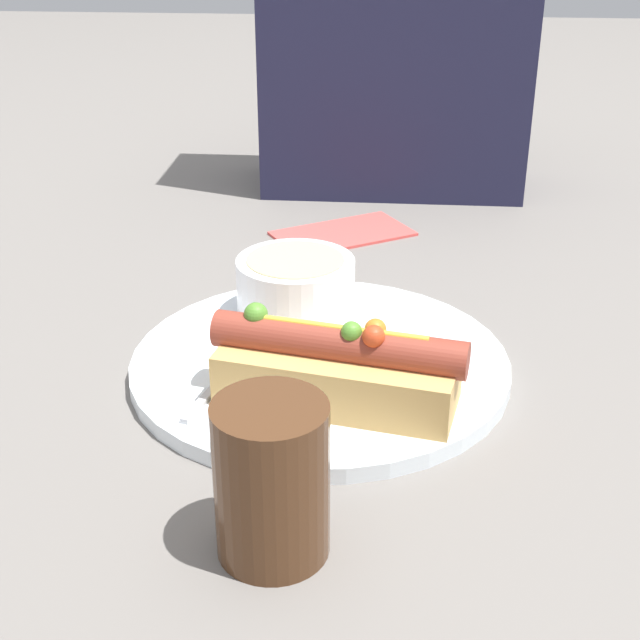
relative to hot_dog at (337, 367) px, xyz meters
name	(u,v)px	position (x,y,z in m)	size (l,w,h in m)	color
ground_plane	(320,371)	(-0.02, 0.06, -0.04)	(4.00, 4.00, 0.00)	slate
dinner_plate	(320,364)	(-0.02, 0.06, -0.03)	(0.30, 0.30, 0.01)	white
hot_dog	(337,367)	(0.00, 0.00, 0.00)	(0.18, 0.10, 0.07)	tan
soup_bowl	(296,286)	(-0.04, 0.13, 0.00)	(0.10, 0.10, 0.05)	white
spoon	(249,349)	(-0.07, 0.06, -0.02)	(0.05, 0.14, 0.01)	#B7B7BC
drinking_glass	(272,480)	(-0.03, -0.15, 0.01)	(0.07, 0.07, 0.10)	#4C2D19
napkin	(338,232)	(-0.02, 0.36, -0.04)	(0.16, 0.14, 0.01)	#E04C47
seated_diner	(398,3)	(0.03, 0.54, 0.18)	(0.31, 0.14, 0.50)	#1E1E38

